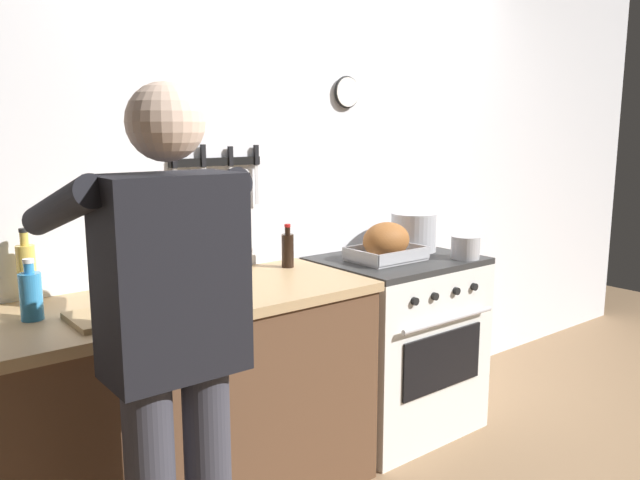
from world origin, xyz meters
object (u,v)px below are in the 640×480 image
Objects in this scene: saucepan at (465,247)px; bottle_dish_soap at (31,295)px; cutting_board at (125,314)px; person_cook at (171,339)px; stock_pot at (414,232)px; bottle_soy_sauce at (288,249)px; stove at (396,343)px; bottle_cooking_oil at (27,273)px; roasting_pan at (386,243)px.

bottle_dish_soap reaches higher than saucepan.
saucepan is at bearing -7.48° from bottle_dish_soap.
cutting_board is at bearing 176.71° from saucepan.
bottle_dish_soap is at bearing 31.38° from person_cook.
bottle_soy_sauce is (-0.75, 0.09, -0.02)m from stock_pot.
stove is 3.78× the size of stock_pot.
person_cook is 0.84m from bottle_cooking_oil.
roasting_pan is at bearing 4.85° from cutting_board.
roasting_pan is 1.24× the size of bottle_cooking_oil.
bottle_soy_sauce is (-0.56, 0.16, 0.53)m from stove.
cutting_board is (-1.36, -0.12, -0.08)m from roasting_pan.
person_cook is 4.72× the size of roasting_pan.
stock_pot is 1.87m from bottle_cooking_oil.
person_cook is 4.61× the size of cutting_board.
bottle_cooking_oil is (-1.58, 0.25, 0.03)m from roasting_pan.
bottle_cooking_oil is 0.21m from bottle_dish_soap.
saucepan is at bearing -66.00° from person_cook.
saucepan is 0.68× the size of bottle_dish_soap.
person_cook is 0.66m from bottle_dish_soap.
roasting_pan is (1.41, 0.58, 0.03)m from person_cook.
bottle_soy_sauce reaches higher than stove.
bottle_dish_soap is (-0.21, 0.62, 0.04)m from person_cook.
person_cook is at bearing -70.90° from bottle_dish_soap.
bottle_dish_soap is 1.04× the size of bottle_soy_sauce.
roasting_pan is 1.67× the size of bottle_dish_soap.
bottle_cooking_oil reaches higher than cutting_board.
roasting_pan is 0.40m from saucepan.
bottle_dish_soap is at bearing -173.57° from bottle_soy_sauce.
cutting_board is at bearing -31.72° from bottle_dish_soap.
saucepan is 1.71m from cutting_board.
person_cook is 8.17× the size of bottle_soy_sauce.
cutting_board is at bearing -175.15° from roasting_pan.
bottle_cooking_oil is 1.40× the size of bottle_soy_sauce.
bottle_dish_soap reaches higher than stock_pot.
bottle_dish_soap reaches higher than cutting_board.
bottle_cooking_oil is (-0.18, 0.82, 0.07)m from person_cook.
cutting_board is (-1.45, -0.12, 0.46)m from stove.
cutting_board is 0.94m from bottle_soy_sauce.
bottle_cooking_oil is at bearing 121.07° from cutting_board.
stock_pot reaches higher than saucepan.
stock_pot is at bearing -56.34° from person_cook.
bottle_dish_soap is (-1.62, 0.04, 0.00)m from roasting_pan.
bottle_cooking_oil is at bearing 175.09° from stock_pot.
saucepan is at bearing -13.49° from bottle_cooking_oil.
bottle_dish_soap is (-0.04, -0.20, -0.03)m from bottle_cooking_oil.
bottle_cooking_oil is at bearing 171.11° from roasting_pan.
bottle_dish_soap reaches higher than roasting_pan.
saucepan is at bearing -32.22° from roasting_pan.
cutting_board is at bearing -162.08° from bottle_soy_sauce.
bottle_soy_sauce reaches higher than cutting_board.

